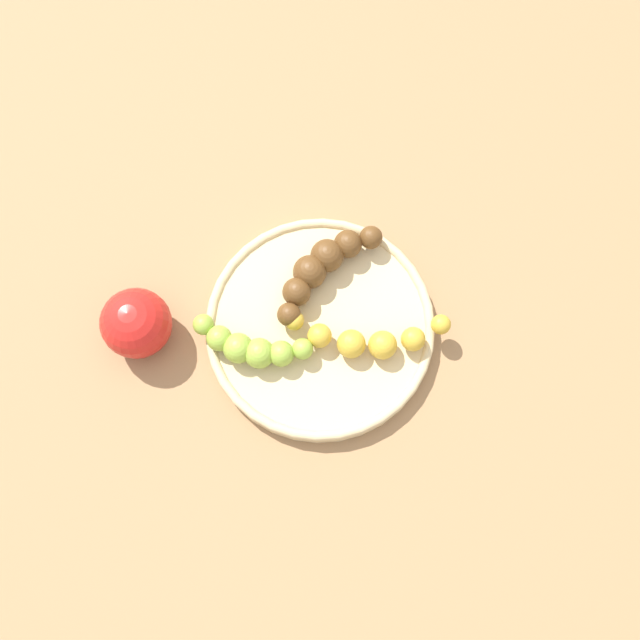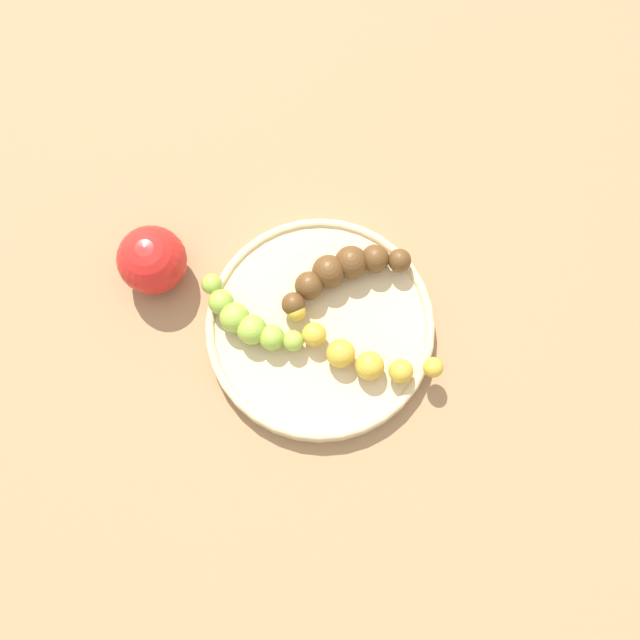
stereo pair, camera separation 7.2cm
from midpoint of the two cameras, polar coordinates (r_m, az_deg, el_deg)
name	(u,v)px [view 1 (the left image)]	position (r m, az deg, el deg)	size (l,w,h in m)	color
ground_plane	(320,330)	(0.75, -2.68, -1.27)	(2.40, 2.40, 0.00)	#936D47
fruit_bowl	(320,327)	(0.74, -2.72, -1.03)	(0.24, 0.24, 0.02)	#D1B784
banana_spotted	(367,339)	(0.72, 0.98, -2.01)	(0.17, 0.05, 0.03)	gold
banana_overripe	(322,267)	(0.73, -2.61, 3.76)	(0.11, 0.11, 0.04)	#593819
banana_green	(250,347)	(0.72, -8.43, -2.64)	(0.12, 0.05, 0.03)	#8CAD38
apple_red	(136,323)	(0.75, -17.12, -0.74)	(0.07, 0.07, 0.07)	red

